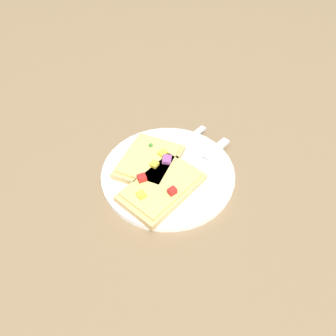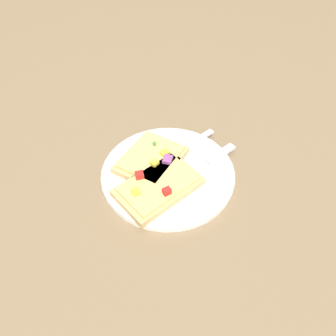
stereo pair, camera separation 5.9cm
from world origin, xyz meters
TOP-DOWN VIEW (x-y plane):
  - ground_plane at (0.00, 0.00)m, footprint 4.00×4.00m
  - plate at (0.00, 0.00)m, footprint 0.26×0.26m
  - fork at (0.03, 0.02)m, footprint 0.22×0.07m
  - knife at (0.06, -0.05)m, footprint 0.20×0.07m
  - pizza_slice_main at (-0.05, -0.01)m, footprint 0.17×0.13m
  - pizza_slice_corner at (0.00, 0.04)m, footprint 0.14×0.12m
  - crumb_scatter at (0.00, 0.02)m, footprint 0.03×0.11m

SIDE VIEW (x-z plane):
  - ground_plane at x=0.00m, z-range 0.00..0.00m
  - plate at x=0.00m, z-range 0.00..0.01m
  - fork at x=0.03m, z-range 0.01..0.02m
  - knife at x=0.06m, z-range 0.01..0.02m
  - crumb_scatter at x=0.00m, z-range 0.01..0.02m
  - pizza_slice_corner at x=0.00m, z-range 0.01..0.04m
  - pizza_slice_main at x=-0.05m, z-range 0.01..0.04m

